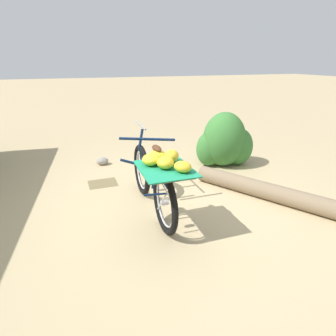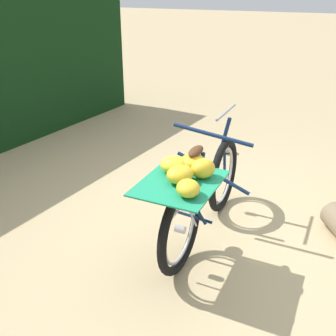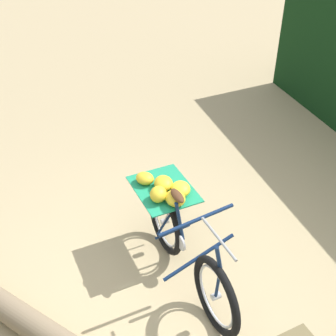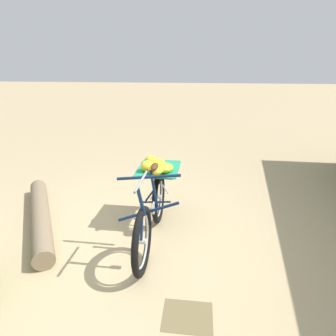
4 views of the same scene
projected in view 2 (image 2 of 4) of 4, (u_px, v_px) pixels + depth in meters
The scene contains 4 objects.
ground_plane at pixel (223, 232), 3.71m from camera, with size 60.00×60.00×0.00m, color tan.
bicycle at pixel (200, 192), 3.37m from camera, with size 0.71×1.78×1.03m.
path_stone at pixel (226, 148), 5.41m from camera, with size 0.22×0.18×0.14m, color gray.
leaf_litter_patch at pixel (194, 177), 4.76m from camera, with size 0.44×0.36×0.01m, color olive.
Camera 2 is at (-0.83, 3.04, 2.10)m, focal length 43.09 mm.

